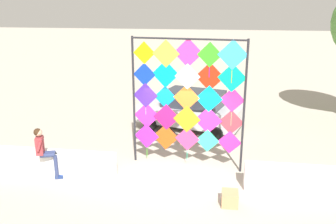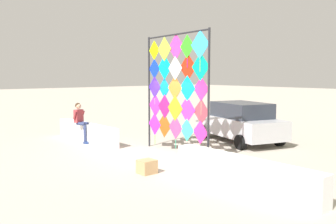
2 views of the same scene
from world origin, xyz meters
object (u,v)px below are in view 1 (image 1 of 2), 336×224
at_px(seated_vendor, 45,149).
at_px(parked_car, 191,110).
at_px(kite_display_rack, 187,96).
at_px(cardboard_box_large, 230,198).

relative_size(seated_vendor, parked_car, 0.36).
bearing_deg(kite_display_rack, seated_vendor, -159.74).
xyz_separation_m(kite_display_rack, parked_car, (-0.17, 3.58, -1.53)).
xyz_separation_m(kite_display_rack, cardboard_box_large, (1.36, -2.21, -2.16)).
relative_size(seated_vendor, cardboard_box_large, 3.52).
distance_m(seated_vendor, parked_car, 6.40).
bearing_deg(seated_vendor, kite_display_rack, 20.26).
bearing_deg(cardboard_box_large, kite_display_rack, 121.63).
xyz_separation_m(parked_car, cardboard_box_large, (1.54, -5.79, -0.62)).
height_order(seated_vendor, parked_car, parked_car).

